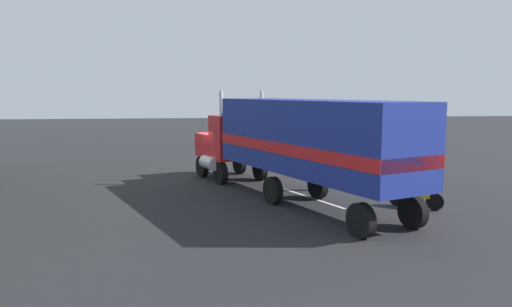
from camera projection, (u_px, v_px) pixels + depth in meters
ground_plane at (221, 178)px, 25.62m from camera, size 120.00×120.00×0.00m
lane_stripe_near at (312, 198)px, 20.70m from camera, size 4.16×1.73×0.01m
lane_stripe_mid at (335, 178)px, 25.55m from camera, size 4.15×1.77×0.01m
lane_stripe_far at (365, 173)px, 27.16m from camera, size 4.12×1.86×0.01m
semi_truck at (295, 140)px, 19.94m from camera, size 14.07×7.59×4.50m
person_bystander at (324, 171)px, 22.25m from camera, size 0.34×0.45×1.63m
motorcycle at (415, 196)px, 18.92m from camera, size 1.43×1.68×1.12m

